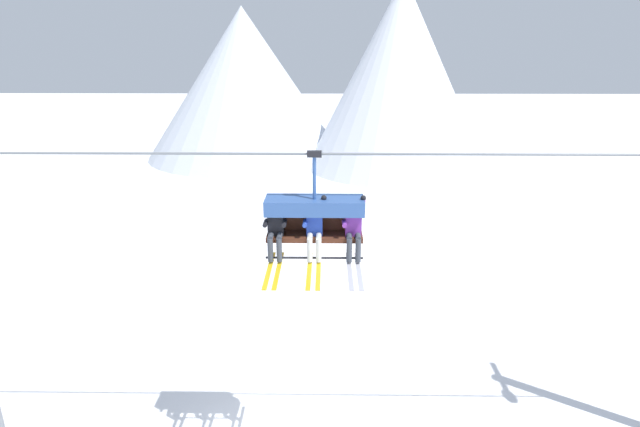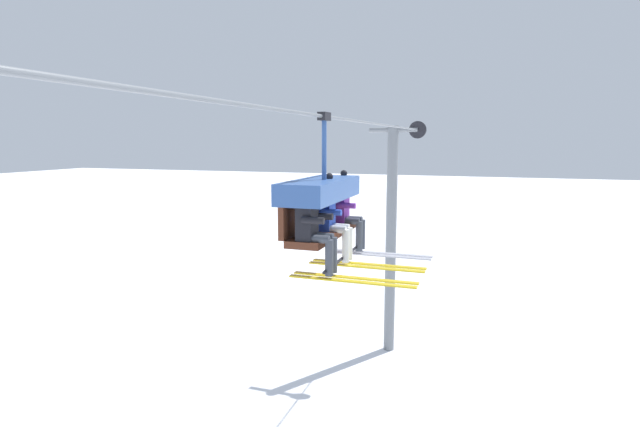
# 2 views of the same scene
# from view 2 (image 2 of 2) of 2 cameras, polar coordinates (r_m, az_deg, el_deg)

# --- Properties ---
(lift_tower_far) EXTENTS (0.36, 1.88, 7.89)m
(lift_tower_far) POSITION_cam_2_polar(r_m,az_deg,el_deg) (17.12, 8.18, -2.36)
(lift_tower_far) COLOR slate
(lift_tower_far) RESTS_ON ground_plane
(lift_cable) EXTENTS (19.84, 0.05, 0.05)m
(lift_cable) POSITION_cam_2_polar(r_m,az_deg,el_deg) (7.97, 2.12, 10.80)
(lift_cable) COLOR slate
(chairlift_chair) EXTENTS (1.98, 0.74, 2.12)m
(chairlift_chair) POSITION_cam_2_polar(r_m,az_deg,el_deg) (7.36, -0.07, 1.63)
(chairlift_chair) COLOR #512819
(skier_black) EXTENTS (0.46, 1.70, 1.23)m
(skier_black) POSITION_cam_2_polar(r_m,az_deg,el_deg) (6.60, -0.45, -1.71)
(skier_black) COLOR black
(skier_blue) EXTENTS (0.48, 1.70, 1.34)m
(skier_blue) POSITION_cam_2_polar(r_m,az_deg,el_deg) (7.34, 1.52, -0.53)
(skier_blue) COLOR #2847B7
(skier_purple) EXTENTS (0.48, 1.70, 1.34)m
(skier_purple) POSITION_cam_2_polar(r_m,az_deg,el_deg) (8.08, 3.18, 0.28)
(skier_purple) COLOR purple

